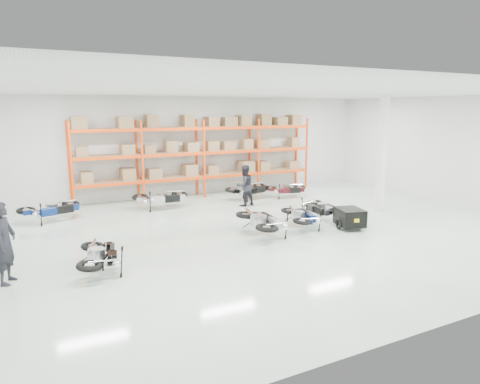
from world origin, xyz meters
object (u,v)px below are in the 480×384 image
moto_black_far_left (100,251)px  moto_back_d (286,187)px  trailer (350,217)px  moto_back_b (161,194)px  person_left (4,243)px  moto_blue_centre (302,213)px  person_back (245,186)px  moto_silver_left (263,217)px  moto_back_c (249,186)px  moto_touring_right (320,205)px  moto_back_a (51,206)px

moto_black_far_left → moto_back_d: bearing=-137.3°
moto_black_far_left → trailer: 8.05m
moto_back_b → person_left: size_ratio=1.00×
moto_blue_centre → person_back: bearing=-71.3°
moto_silver_left → person_left: size_ratio=1.05×
moto_back_d → moto_blue_centre: bearing=170.0°
trailer → person_left: size_ratio=0.88×
moto_back_b → person_back: person_back is taller
moto_back_b → moto_back_c: bearing=-83.4°
moto_silver_left → person_back: 4.39m
moto_touring_right → person_left: person_left is taller
moto_black_far_left → trailer: moto_black_far_left is taller
trailer → moto_blue_centre: bearing=165.3°
moto_back_c → moto_blue_centre: bearing=159.6°
moto_back_b → moto_back_d: (5.71, -0.40, -0.09)m
trailer → moto_back_b: bearing=143.9°
moto_back_b → moto_back_c: (4.03, 0.05, -0.01)m
moto_blue_centre → moto_silver_left: bearing=23.9°
moto_back_d → moto_black_far_left: bearing=139.3°
moto_back_d → person_back: person_back is taller
moto_back_a → moto_back_d: size_ratio=1.15×
moto_back_a → trailer: bearing=-137.8°
moto_black_far_left → moto_touring_right: 8.26m
moto_back_b → moto_touring_right: bearing=-125.5°
moto_touring_right → moto_back_d: bearing=80.4°
moto_black_far_left → moto_back_d: (9.04, 5.61, -0.04)m
moto_back_d → person_left: bearing=133.2°
moto_blue_centre → trailer: (1.40, -0.78, -0.13)m
moto_back_b → person_left: person_left is taller
person_back → moto_back_b: bearing=-27.5°
moto_black_far_left → person_left: 2.08m
person_left → person_back: size_ratio=1.12×
moto_back_c → person_left: bearing=109.2°
moto_back_b → moto_back_d: 5.73m
moto_blue_centre → moto_back_a: (-7.40, 4.83, 0.04)m
moto_back_d → moto_back_b: bearing=103.5°
moto_silver_left → moto_back_b: bearing=-65.1°
moto_touring_right → trailer: size_ratio=1.00×
moto_back_c → moto_back_d: bearing=-117.2°
moto_blue_centre → moto_silver_left: (-1.59, -0.18, 0.08)m
moto_back_a → moto_back_b: (4.07, 0.15, 0.02)m
moto_back_c → moto_black_far_left: bearing=117.1°
trailer → moto_back_d: bearing=94.1°
moto_black_far_left → person_back: (6.56, 4.97, 0.31)m
moto_back_c → moto_touring_right: bearing=176.9°
moto_blue_centre → trailer: moto_blue_centre is taller
moto_blue_centre → moto_back_b: (-3.33, 4.98, 0.06)m
moto_back_a → moto_back_b: bearing=-103.2°
moto_touring_right → moto_back_b: (-4.72, 4.16, 0.07)m
moto_back_a → moto_back_b: moto_back_b is taller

